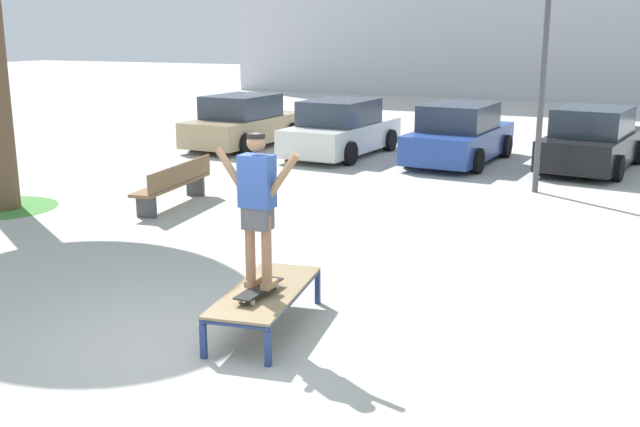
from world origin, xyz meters
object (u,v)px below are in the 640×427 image
object	(u,v)px
skateboard	(259,289)
skate_box	(265,294)
car_tan	(244,123)
light_post	(548,2)
car_blue	(459,135)
car_white	(341,130)
skater	(257,200)
car_black	(592,141)
park_bench	(175,183)

from	to	relation	value
skateboard	skate_box	bearing A→B (deg)	98.60
car_tan	light_post	bearing A→B (deg)	-18.87
skateboard	car_blue	distance (m)	11.86
car_white	skate_box	bearing A→B (deg)	-71.56
skater	light_post	world-z (taller)	light_post
car_black	park_bench	size ratio (longest dim) A/B	1.81
skater	light_post	bearing A→B (deg)	79.52
car_black	skateboard	bearing A→B (deg)	-101.48
skate_box	skater	world-z (taller)	skater
skateboard	light_post	size ratio (longest dim) A/B	0.14
skate_box	car_blue	world-z (taller)	car_blue
skate_box	park_bench	bearing A→B (deg)	133.89
skater	car_blue	size ratio (longest dim) A/B	0.39
skate_box	car_tan	world-z (taller)	car_tan
skate_box	light_post	xyz separation A→B (m)	(1.68, 8.75, 3.41)
park_bench	light_post	world-z (taller)	light_post
skateboard	car_black	xyz separation A→B (m)	(2.48, 12.23, 0.15)
car_blue	light_post	xyz separation A→B (m)	(2.33, -2.89, 3.13)
car_tan	car_white	xyz separation A→B (m)	(3.16, -0.28, 0.00)
car_black	light_post	bearing A→B (deg)	-104.20
car_tan	car_black	size ratio (longest dim) A/B	0.97
skate_box	car_blue	bearing A→B (deg)	93.19
light_post	car_black	bearing A→B (deg)	75.80
car_black	park_bench	distance (m)	10.17
car_blue	light_post	world-z (taller)	light_post
car_white	car_black	distance (m)	6.35
car_blue	park_bench	size ratio (longest dim) A/B	1.77
skateboard	car_black	size ratio (longest dim) A/B	0.18
skateboard	car_blue	bearing A→B (deg)	93.28
skate_box	car_black	xyz separation A→B (m)	(2.51, 12.03, 0.28)
skater	skate_box	bearing A→B (deg)	98.67
car_white	light_post	xyz separation A→B (m)	(5.50, -2.68, 3.13)
skateboard	park_bench	distance (m)	6.55
light_post	skater	bearing A→B (deg)	-100.48
car_black	park_bench	world-z (taller)	car_black
skateboard	car_white	bearing A→B (deg)	108.28
car_blue	park_bench	distance (m)	8.00
light_post	skate_box	bearing A→B (deg)	-100.89
skater	car_tan	size ratio (longest dim) A/B	0.40
skate_box	light_post	distance (m)	9.55
car_tan	car_white	world-z (taller)	same
car_tan	car_white	size ratio (longest dim) A/B	0.99
car_blue	skate_box	bearing A→B (deg)	-86.81
car_tan	skateboard	bearing A→B (deg)	-59.53
skateboard	car_blue	xyz separation A→B (m)	(-0.68, 11.84, 0.15)
park_bench	skater	bearing A→B (deg)	-47.10
light_post	car_blue	bearing A→B (deg)	128.89
car_tan	car_white	bearing A→B (deg)	-5.01
skateboard	light_post	xyz separation A→B (m)	(1.65, 8.95, 3.29)
car_blue	car_black	xyz separation A→B (m)	(3.16, 0.39, 0.00)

